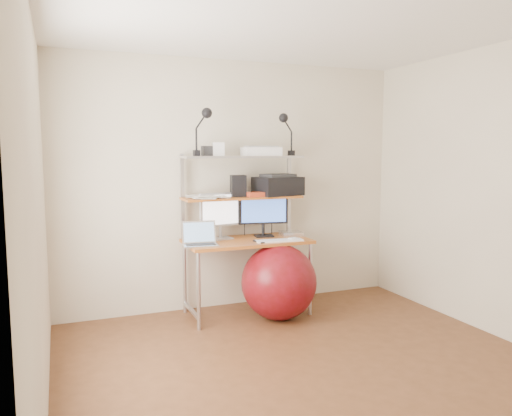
{
  "coord_description": "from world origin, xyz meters",
  "views": [
    {
      "loc": [
        -1.69,
        -3.03,
        1.6
      ],
      "look_at": [
        -0.02,
        1.15,
        1.08
      ],
      "focal_mm": 35.0,
      "sensor_mm": 36.0,
      "label": 1
    }
  ],
  "objects_px": {
    "monitor_black": "(263,211)",
    "laptop": "(200,240)",
    "monitor_silver": "(220,212)",
    "printer": "(278,185)",
    "exercise_ball": "(279,282)"
  },
  "relations": [
    {
      "from": "laptop",
      "to": "exercise_ball",
      "type": "xyz_separation_m",
      "value": [
        0.73,
        -0.16,
        -0.43
      ]
    },
    {
      "from": "printer",
      "to": "monitor_silver",
      "type": "bearing_deg",
      "value": 166.48
    },
    {
      "from": "laptop",
      "to": "exercise_ball",
      "type": "distance_m",
      "value": 0.86
    },
    {
      "from": "monitor_silver",
      "to": "printer",
      "type": "bearing_deg",
      "value": -13.96
    },
    {
      "from": "laptop",
      "to": "printer",
      "type": "xyz_separation_m",
      "value": [
        0.88,
        0.22,
        0.47
      ]
    },
    {
      "from": "exercise_ball",
      "to": "laptop",
      "type": "bearing_deg",
      "value": 167.81
    },
    {
      "from": "monitor_black",
      "to": "exercise_ball",
      "type": "xyz_separation_m",
      "value": [
        0.0,
        -0.38,
        -0.63
      ]
    },
    {
      "from": "monitor_black",
      "to": "laptop",
      "type": "bearing_deg",
      "value": -153.35
    },
    {
      "from": "monitor_silver",
      "to": "laptop",
      "type": "height_order",
      "value": "monitor_silver"
    },
    {
      "from": "printer",
      "to": "exercise_ball",
      "type": "height_order",
      "value": "printer"
    },
    {
      "from": "printer",
      "to": "laptop",
      "type": "bearing_deg",
      "value": -177.62
    },
    {
      "from": "monitor_black",
      "to": "printer",
      "type": "distance_m",
      "value": 0.3
    },
    {
      "from": "monitor_black",
      "to": "laptop",
      "type": "xyz_separation_m",
      "value": [
        -0.72,
        -0.22,
        -0.21
      ]
    },
    {
      "from": "monitor_silver",
      "to": "monitor_black",
      "type": "relative_size",
      "value": 0.97
    },
    {
      "from": "monitor_black",
      "to": "exercise_ball",
      "type": "bearing_deg",
      "value": -79.66
    }
  ]
}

